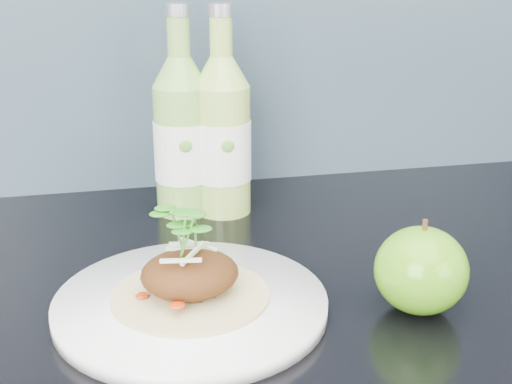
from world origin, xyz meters
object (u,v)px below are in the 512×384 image
at_px(dinner_plate, 191,304).
at_px(green_apple, 421,270).
at_px(cider_bottle_right, 223,137).
at_px(cider_bottle_left, 182,137).

height_order(dinner_plate, green_apple, green_apple).
bearing_deg(cider_bottle_right, green_apple, -43.21).
bearing_deg(dinner_plate, cider_bottle_right, 73.19).
xyz_separation_m(green_apple, cider_bottle_right, (-0.14, 0.31, 0.06)).
height_order(green_apple, cider_bottle_right, cider_bottle_right).
xyz_separation_m(green_apple, cider_bottle_left, (-0.20, 0.32, 0.06)).
bearing_deg(cider_bottle_right, dinner_plate, -84.60).
distance_m(cider_bottle_left, cider_bottle_right, 0.05).
bearing_deg(green_apple, cider_bottle_right, 114.58).
relative_size(dinner_plate, cider_bottle_left, 1.19).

